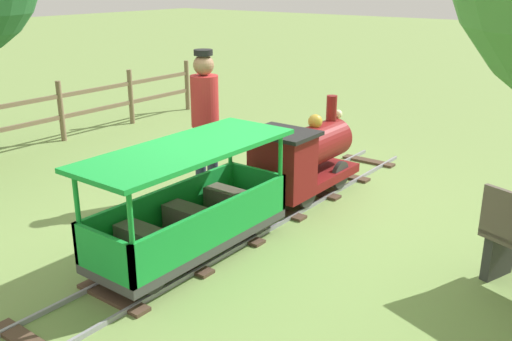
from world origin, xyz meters
TOP-DOWN VIEW (x-y plane):
  - ground_plane at (0.00, 0.00)m, footprint 60.00×60.00m
  - track at (0.00, 0.06)m, footprint 0.71×5.70m
  - locomotive at (0.00, 0.92)m, footprint 0.67×1.45m
  - passenger_car at (0.00, -0.84)m, footprint 0.77×2.00m
  - conductor_person at (-0.90, 0.36)m, footprint 0.30×0.30m
  - fence_section at (-4.14, 0.06)m, footprint 0.08×6.78m

SIDE VIEW (x-z plane):
  - ground_plane at x=0.00m, z-range 0.00..0.00m
  - track at x=0.00m, z-range 0.00..0.04m
  - passenger_car at x=0.00m, z-range -0.06..0.91m
  - fence_section at x=-4.14m, z-range 0.03..0.93m
  - locomotive at x=0.00m, z-range -0.03..1.00m
  - conductor_person at x=-0.90m, z-range 0.15..1.77m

